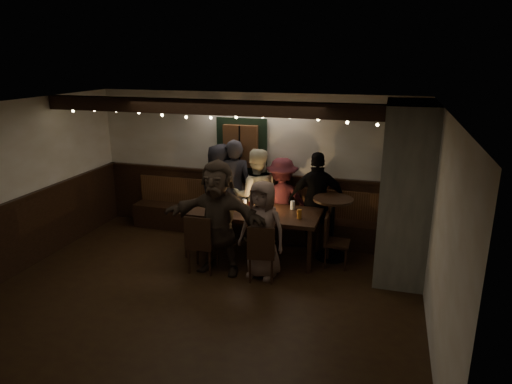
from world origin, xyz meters
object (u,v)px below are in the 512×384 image
(chair_near_left, at_px, (201,241))
(person_c, at_px, (256,196))
(chair_end, at_px, (332,237))
(person_a, at_px, (220,190))
(high_top, at_px, (332,220))
(person_e, at_px, (317,200))
(dining_table, at_px, (252,215))
(person_g, at_px, (262,229))
(chair_near_right, at_px, (262,250))
(person_d, at_px, (282,200))
(person_f, at_px, (218,217))
(person_b, at_px, (234,189))

(chair_near_left, relative_size, person_c, 0.55)
(chair_end, bearing_deg, person_a, 160.13)
(high_top, xyz_separation_m, person_e, (-0.32, 0.41, 0.19))
(dining_table, bearing_deg, person_g, -61.72)
(chair_near_left, relative_size, chair_near_right, 1.05)
(person_d, bearing_deg, high_top, 137.01)
(dining_table, relative_size, person_a, 1.29)
(person_d, height_order, person_e, person_e)
(high_top, bearing_deg, chair_near_left, -148.59)
(person_e, bearing_deg, person_f, 33.51)
(person_f, bearing_deg, person_d, 69.25)
(chair_near_left, height_order, person_d, person_d)
(chair_near_right, relative_size, person_c, 0.52)
(person_a, bearing_deg, person_c, -177.11)
(chair_end, height_order, person_g, person_g)
(chair_near_right, xyz_separation_m, person_g, (-0.04, 0.19, 0.25))
(dining_table, relative_size, person_e, 1.31)
(person_b, bearing_deg, high_top, 148.46)
(dining_table, xyz_separation_m, chair_near_left, (-0.57, -0.83, -0.19))
(high_top, bearing_deg, chair_end, -81.27)
(dining_table, distance_m, person_b, 0.95)
(chair_near_left, xyz_separation_m, person_e, (1.52, 1.54, 0.31))
(high_top, bearing_deg, chair_near_right, -127.58)
(chair_end, distance_m, high_top, 0.35)
(person_a, relative_size, person_d, 1.12)
(high_top, height_order, person_c, person_c)
(dining_table, distance_m, person_a, 1.15)
(person_b, relative_size, person_f, 1.02)
(chair_near_left, bearing_deg, person_b, 89.88)
(person_b, height_order, person_f, person_b)
(person_a, bearing_deg, person_g, 142.95)
(dining_table, relative_size, chair_near_left, 2.36)
(dining_table, height_order, chair_near_right, dining_table)
(person_c, height_order, person_e, person_c)
(person_d, relative_size, person_g, 1.02)
(person_d, xyz_separation_m, person_g, (0.05, -1.43, -0.02))
(person_g, bearing_deg, dining_table, 128.29)
(chair_near_right, height_order, person_b, person_b)
(person_g, bearing_deg, high_top, 56.06)
(person_g, bearing_deg, person_c, 120.28)
(person_c, height_order, person_f, person_f)
(chair_near_right, bearing_deg, chair_near_left, 179.24)
(chair_end, distance_m, person_c, 1.63)
(person_g, bearing_deg, person_f, -166.21)
(dining_table, distance_m, chair_near_left, 1.03)
(chair_end, relative_size, person_b, 0.47)
(chair_near_left, height_order, person_e, person_e)
(person_d, distance_m, person_g, 1.43)
(person_b, xyz_separation_m, person_f, (0.24, -1.44, -0.02))
(person_c, relative_size, person_f, 0.96)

